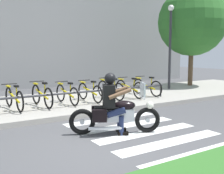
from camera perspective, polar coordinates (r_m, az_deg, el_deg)
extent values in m
plane|color=#4C4C4F|center=(5.97, -1.63, -11.17)|extent=(48.00, 48.00, 0.00)
cube|color=#A8A399|center=(9.80, -14.63, -3.67)|extent=(24.00, 4.40, 0.15)
cube|color=white|center=(5.55, 18.14, -12.95)|extent=(2.80, 0.40, 0.01)
cube|color=white|center=(6.06, 12.20, -11.03)|extent=(2.80, 0.40, 0.01)
cube|color=white|center=(6.62, 7.29, -9.34)|extent=(2.80, 0.40, 0.01)
cube|color=white|center=(7.23, 3.21, -7.86)|extent=(2.80, 0.40, 0.01)
cube|color=white|center=(7.88, -0.19, -6.60)|extent=(2.80, 0.40, 0.01)
torus|color=black|center=(6.58, 7.35, -6.77)|extent=(0.59, 0.36, 0.60)
cylinder|color=silver|center=(6.58, 7.35, -6.77)|extent=(0.14, 0.14, 0.11)
torus|color=black|center=(6.40, -6.19, -7.16)|extent=(0.59, 0.36, 0.60)
cylinder|color=silver|center=(6.40, -6.19, -7.16)|extent=(0.14, 0.14, 0.11)
cube|color=silver|center=(6.41, 0.68, -5.80)|extent=(0.88, 0.62, 0.28)
ellipsoid|color=black|center=(6.39, 2.56, -3.82)|extent=(0.59, 0.48, 0.22)
cube|color=black|center=(6.36, -1.21, -4.53)|extent=(0.63, 0.50, 0.10)
cube|color=black|center=(6.58, -2.85, -5.11)|extent=(0.34, 0.25, 0.28)
cube|color=black|center=(6.15, -2.58, -5.98)|extent=(0.34, 0.25, 0.28)
cylinder|color=silver|center=(6.43, 6.10, -2.05)|extent=(0.30, 0.57, 0.03)
sphere|color=white|center=(6.52, 7.82, -3.75)|extent=(0.18, 0.18, 0.18)
cube|color=silver|center=(6.41, 6.39, -0.46)|extent=(0.21, 0.38, 0.32)
cylinder|color=silver|center=(6.27, -1.43, -8.54)|extent=(0.72, 0.40, 0.08)
cube|color=black|center=(6.31, -0.67, -1.84)|extent=(0.41, 0.47, 0.52)
sphere|color=black|center=(6.26, -0.40, 1.78)|extent=(0.26, 0.26, 0.26)
cylinder|color=brown|center=(6.54, 1.14, -0.83)|extent=(0.51, 0.31, 0.26)
cylinder|color=brown|center=(6.11, 1.69, -1.41)|extent=(0.51, 0.31, 0.26)
cylinder|color=#1E284C|center=(6.55, 0.50, -4.72)|extent=(0.46, 0.32, 0.24)
cylinder|color=#1E284C|center=(6.63, 1.54, -7.28)|extent=(0.11, 0.11, 0.45)
cube|color=black|center=(6.68, 1.88, -8.81)|extent=(0.26, 0.19, 0.08)
cylinder|color=#1E284C|center=(6.23, 0.86, -5.32)|extent=(0.46, 0.32, 0.24)
cylinder|color=#1E284C|center=(6.32, 1.95, -7.99)|extent=(0.11, 0.11, 0.45)
cube|color=black|center=(6.38, 2.30, -9.59)|extent=(0.26, 0.19, 0.08)
torus|color=black|center=(9.39, -20.57, -1.90)|extent=(0.10, 0.63, 0.63)
torus|color=black|center=(8.37, -18.52, -2.87)|extent=(0.10, 0.63, 0.63)
cylinder|color=gold|center=(8.87, -19.62, -1.95)|extent=(0.13, 0.97, 0.26)
cylinder|color=gold|center=(8.59, -19.14, -1.13)|extent=(0.04, 0.04, 0.39)
cube|color=black|center=(8.57, -19.19, 0.15)|extent=(0.11, 0.21, 0.06)
cylinder|color=black|center=(9.24, -20.50, 0.58)|extent=(0.48, 0.07, 0.03)
cube|color=gold|center=(9.35, -20.66, 0.18)|extent=(0.10, 0.29, 0.04)
torus|color=black|center=(9.57, -15.46, -1.44)|extent=(0.10, 0.66, 0.66)
torus|color=black|center=(8.64, -13.01, -2.28)|extent=(0.10, 0.66, 0.66)
cylinder|color=gold|center=(9.09, -14.31, -1.41)|extent=(0.13, 0.91, 0.25)
cylinder|color=gold|center=(8.84, -13.71, -0.53)|extent=(0.04, 0.04, 0.41)
cube|color=black|center=(8.81, -13.75, 0.77)|extent=(0.11, 0.21, 0.06)
cylinder|color=black|center=(9.42, -15.32, 1.13)|extent=(0.48, 0.07, 0.03)
cube|color=gold|center=(9.53, -15.53, 0.69)|extent=(0.10, 0.29, 0.04)
torus|color=black|center=(9.84, -10.60, -1.21)|extent=(0.10, 0.62, 0.61)
torus|color=black|center=(8.97, -7.83, -1.96)|extent=(0.10, 0.62, 0.61)
cylinder|color=gold|center=(9.40, -9.28, -1.19)|extent=(0.12, 0.88, 0.24)
cylinder|color=gold|center=(9.16, -8.60, -0.41)|extent=(0.04, 0.04, 0.38)
cube|color=black|center=(9.13, -8.62, 0.76)|extent=(0.11, 0.21, 0.06)
cylinder|color=black|center=(9.70, -10.40, 1.10)|extent=(0.48, 0.07, 0.03)
cube|color=gold|center=(9.80, -10.64, 0.72)|extent=(0.10, 0.29, 0.04)
torus|color=black|center=(10.18, -6.06, -0.84)|extent=(0.10, 0.62, 0.62)
torus|color=black|center=(9.36, -3.03, -1.52)|extent=(0.10, 0.62, 0.62)
cylinder|color=gold|center=(9.76, -4.61, -0.80)|extent=(0.12, 0.87, 0.24)
cylinder|color=gold|center=(9.54, -3.85, -0.03)|extent=(0.04, 0.04, 0.38)
cube|color=black|center=(9.51, -3.86, 1.10)|extent=(0.11, 0.21, 0.06)
cylinder|color=black|center=(10.05, -5.81, 1.41)|extent=(0.48, 0.07, 0.03)
cube|color=gold|center=(10.14, -6.09, 1.03)|extent=(0.10, 0.29, 0.04)
torus|color=black|center=(10.60, -1.91, -0.38)|extent=(0.10, 0.66, 0.66)
torus|color=black|center=(9.80, 1.44, -1.00)|extent=(0.10, 0.66, 0.66)
cylinder|color=gold|center=(10.18, -0.30, -0.31)|extent=(0.13, 0.90, 0.25)
cylinder|color=gold|center=(9.96, 0.55, 0.50)|extent=(0.04, 0.04, 0.40)
cube|color=black|center=(9.94, 0.55, 1.65)|extent=(0.11, 0.21, 0.06)
cylinder|color=black|center=(10.47, -1.61, 1.92)|extent=(0.48, 0.07, 0.03)
cube|color=gold|center=(10.56, -1.92, 1.53)|extent=(0.10, 0.29, 0.04)
torus|color=black|center=(11.08, 1.85, -0.10)|extent=(0.10, 0.64, 0.63)
torus|color=black|center=(10.28, 5.56, -0.71)|extent=(0.10, 0.64, 0.63)
cylinder|color=gold|center=(10.67, 3.64, -0.05)|extent=(0.13, 0.96, 0.26)
cylinder|color=gold|center=(10.45, 4.59, 0.68)|extent=(0.04, 0.04, 0.39)
cube|color=black|center=(10.43, 4.60, 1.74)|extent=(0.11, 0.21, 0.06)
cylinder|color=black|center=(10.96, 2.21, 2.02)|extent=(0.48, 0.07, 0.03)
cube|color=gold|center=(11.05, 1.86, 1.66)|extent=(0.10, 0.29, 0.04)
torus|color=black|center=(11.58, 5.45, 0.18)|extent=(0.10, 0.63, 0.63)
torus|color=black|center=(10.84, 9.11, -0.36)|extent=(0.10, 0.63, 0.63)
cylinder|color=gold|center=(11.19, 7.23, 0.24)|extent=(0.13, 0.92, 0.25)
cylinder|color=gold|center=(10.99, 8.17, 0.95)|extent=(0.04, 0.04, 0.39)
cube|color=black|center=(10.97, 8.19, 1.95)|extent=(0.11, 0.21, 0.06)
cylinder|color=black|center=(11.46, 5.82, 2.21)|extent=(0.48, 0.07, 0.03)
cube|color=gold|center=(11.54, 5.47, 1.87)|extent=(0.10, 0.29, 0.04)
cylinder|color=#333338|center=(9.07, -5.42, -0.96)|extent=(6.65, 0.07, 0.07)
cylinder|color=#333338|center=(10.96, 10.05, -0.81)|extent=(0.06, 0.06, 0.45)
cylinder|color=#2D2D33|center=(13.35, 11.88, 7.12)|extent=(0.12, 0.12, 3.79)
sphere|color=white|center=(13.50, 12.11, 15.70)|extent=(0.28, 0.28, 0.28)
cylinder|color=brown|center=(15.01, 15.94, 3.97)|extent=(0.24, 0.24, 2.21)
sphere|color=#2D6B28|center=(15.07, 16.25, 12.85)|extent=(3.49, 3.49, 3.49)
cube|color=gray|center=(15.32, -21.88, 14.96)|extent=(24.00, 1.20, 8.17)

